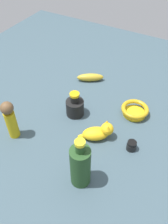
{
  "coord_description": "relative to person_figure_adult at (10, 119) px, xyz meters",
  "views": [
    {
      "loc": [
        -0.7,
        -0.39,
        0.84
      ],
      "look_at": [
        0.0,
        0.0,
        0.05
      ],
      "focal_mm": 38.19,
      "sensor_mm": 36.0,
      "label": 1
    }
  ],
  "objects": [
    {
      "name": "ground",
      "position": [
        0.24,
        -0.23,
        -0.1
      ],
      "size": [
        2.0,
        2.0,
        0.0
      ],
      "primitive_type": "plane",
      "color": "#384C56"
    },
    {
      "name": "person_figure_adult",
      "position": [
        0.0,
        0.0,
        0.0
      ],
      "size": [
        0.06,
        0.06,
        0.2
      ],
      "color": "gold",
      "rests_on": "ground"
    },
    {
      "name": "bottle_tall",
      "position": [
        -0.05,
        -0.38,
        -0.01
      ],
      "size": [
        0.08,
        0.08,
        0.24
      ],
      "color": "#21431E",
      "rests_on": "ground"
    },
    {
      "name": "bottle_short",
      "position": [
        0.25,
        -0.17,
        -0.06
      ],
      "size": [
        0.09,
        0.09,
        0.13
      ],
      "color": "black",
      "rests_on": "ground"
    },
    {
      "name": "bowl",
      "position": [
        0.39,
        -0.43,
        -0.08
      ],
      "size": [
        0.14,
        0.14,
        0.04
      ],
      "color": "gold",
      "rests_on": "ground"
    },
    {
      "name": "banana",
      "position": [
        0.53,
        -0.11,
        -0.08
      ],
      "size": [
        0.12,
        0.15,
        0.05
      ],
      "primitive_type": "ellipsoid",
      "rotation": [
        0.0,
        0.0,
        5.25
      ],
      "color": "gold",
      "rests_on": "ground"
    },
    {
      "name": "cat_figurine",
      "position": [
        0.17,
        -0.34,
        -0.07
      ],
      "size": [
        0.12,
        0.14,
        0.09
      ],
      "color": "yellow",
      "rests_on": "ground"
    },
    {
      "name": "nail_polish_jar",
      "position": [
        0.18,
        -0.49,
        -0.08
      ],
      "size": [
        0.04,
        0.04,
        0.05
      ],
      "color": "black",
      "rests_on": "ground"
    }
  ]
}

